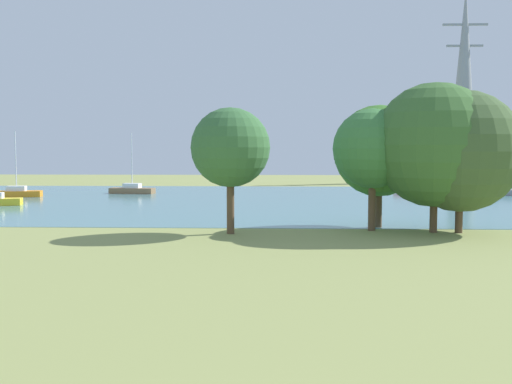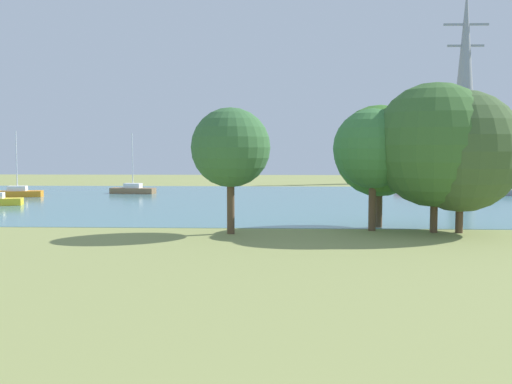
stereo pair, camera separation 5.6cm
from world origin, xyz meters
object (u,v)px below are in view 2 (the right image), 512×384
object	(u,v)px
electricity_pylon	(465,84)
sailboat_red	(417,188)
tree_mid_shore	(461,151)
sailboat_orange	(17,192)
sailboat_brown	(133,189)
sailboat_gray	(491,191)
tree_west_near	(373,149)
tree_east_near	(380,151)
tree_west_far	(435,145)
tree_east_far	(231,148)

from	to	relation	value
electricity_pylon	sailboat_red	bearing A→B (deg)	-117.83
tree_mid_shore	electricity_pylon	bearing A→B (deg)	73.37
tree_mid_shore	sailboat_orange	bearing A→B (deg)	146.94
sailboat_brown	sailboat_gray	bearing A→B (deg)	-0.66
tree_west_near	tree_east_near	world-z (taller)	tree_east_near
tree_west_far	electricity_pylon	bearing A→B (deg)	71.92
tree_east_near	electricity_pylon	xyz separation A→B (m)	(20.38, 51.46, 9.30)
tree_east_near	tree_west_far	xyz separation A→B (m)	(2.91, -2.05, 0.36)
tree_east_far	tree_east_near	size ratio (longest dim) A/B	0.96
sailboat_brown	electricity_pylon	size ratio (longest dim) A/B	0.23
tree_west_far	sailboat_orange	bearing A→B (deg)	146.01
sailboat_red	tree_west_near	xyz separation A→B (m)	(-9.66, -31.35, 4.48)
sailboat_brown	sailboat_red	bearing A→B (deg)	5.72
tree_east_near	sailboat_red	bearing A→B (deg)	73.22
sailboat_gray	tree_west_far	bearing A→B (deg)	-114.62
sailboat_brown	tree_west_far	world-z (taller)	tree_west_far
sailboat_gray	tree_west_far	distance (m)	31.65
sailboat_brown	tree_west_far	distance (m)	38.52
tree_mid_shore	electricity_pylon	size ratio (longest dim) A/B	0.30
sailboat_orange	electricity_pylon	size ratio (longest dim) A/B	0.24
sailboat_brown	tree_east_near	bearing A→B (deg)	-50.50
sailboat_orange	sailboat_brown	xyz separation A→B (m)	(10.58, 4.88, -0.00)
sailboat_gray	tree_west_near	world-z (taller)	tree_west_near
tree_east_far	tree_west_far	distance (m)	12.01
tree_east_far	tree_east_near	world-z (taller)	tree_east_near
tree_west_far	electricity_pylon	distance (m)	57.00
tree_west_near	electricity_pylon	world-z (taller)	electricity_pylon
sailboat_gray	tree_east_far	world-z (taller)	tree_east_far
tree_east_near	tree_mid_shore	xyz separation A→B (m)	(4.37, -2.17, 0.00)
tree_west_far	tree_east_far	bearing A→B (deg)	-175.22
tree_east_far	tree_west_near	bearing A→B (deg)	11.13
sailboat_orange	tree_east_far	size ratio (longest dim) A/B	0.90
sailboat_brown	tree_mid_shore	distance (m)	39.53
sailboat_brown	tree_west_near	distance (m)	35.77
tree_east_far	tree_east_near	distance (m)	9.56
sailboat_red	tree_west_near	world-z (taller)	tree_west_near
tree_west_near	tree_west_far	distance (m)	3.60
tree_west_far	electricity_pylon	world-z (taller)	electricity_pylon
sailboat_red	tree_west_far	size ratio (longest dim) A/B	0.76
tree_west_near	tree_east_near	xyz separation A→B (m)	(0.62, 1.39, -0.14)
sailboat_brown	tree_east_near	distance (m)	35.05
sailboat_gray	tree_west_far	xyz separation A→B (m)	(-13.04, -28.45, 4.71)
sailboat_gray	tree_east_near	size ratio (longest dim) A/B	0.85
tree_west_near	tree_west_far	world-z (taller)	tree_west_far
sailboat_gray	sailboat_red	distance (m)	7.78
tree_west_near	tree_west_far	bearing A→B (deg)	-10.57
tree_west_far	electricity_pylon	size ratio (longest dim) A/B	0.31
sailboat_gray	tree_mid_shore	size ratio (longest dim) A/B	0.78
sailboat_gray	tree_west_near	xyz separation A→B (m)	(-16.57, -27.79, 4.48)
tree_mid_shore	sailboat_gray	bearing A→B (deg)	67.93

